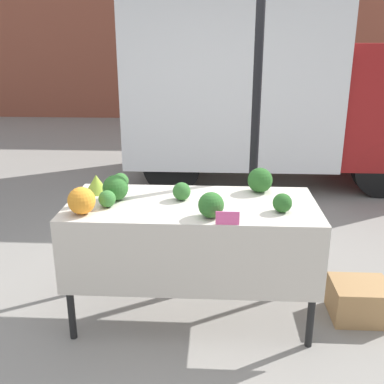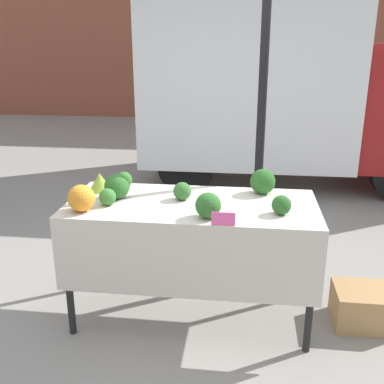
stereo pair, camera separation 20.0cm
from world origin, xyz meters
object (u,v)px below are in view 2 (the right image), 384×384
at_px(parked_truck, 287,88).
at_px(produce_crate, 363,307).
at_px(price_sign, 223,219).
at_px(orange_cauliflower, 81,198).

relative_size(parked_truck, produce_crate, 10.32).
distance_m(parked_truck, produce_crate, 3.84).
height_order(price_sign, produce_crate, price_sign).
distance_m(orange_cauliflower, produce_crate, 2.17).
xyz_separation_m(price_sign, produce_crate, (1.02, 0.42, -0.81)).
bearing_deg(price_sign, orange_cauliflower, 171.89).
bearing_deg(parked_truck, price_sign, -99.38).
distance_m(parked_truck, price_sign, 4.12).
relative_size(orange_cauliflower, price_sign, 1.23).
bearing_deg(orange_cauliflower, price_sign, -8.11).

